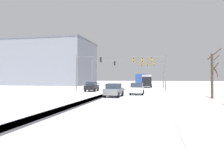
% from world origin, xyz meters
% --- Properties ---
extents(wheel_track_left_lane, '(1.17, 38.28, 0.01)m').
position_xyz_m(wheel_track_left_lane, '(-0.49, 17.40, 0.00)').
color(wheel_track_left_lane, '#424247').
rests_on(wheel_track_left_lane, ground).
extents(wheel_track_right_lane, '(0.93, 38.28, 0.01)m').
position_xyz_m(wheel_track_right_lane, '(-0.54, 17.40, 0.00)').
color(wheel_track_right_lane, '#424247').
rests_on(wheel_track_right_lane, ground).
extents(wheel_track_center, '(0.85, 38.28, 0.01)m').
position_xyz_m(wheel_track_center, '(0.03, 17.40, 0.00)').
color(wheel_track_center, '#424247').
rests_on(wheel_track_center, ground).
extents(sidewalk_kerb_right, '(4.00, 38.28, 0.12)m').
position_xyz_m(sidewalk_kerb_right, '(9.43, 15.66, 0.06)').
color(sidewalk_kerb_right, white).
rests_on(sidewalk_kerb_right, ground).
extents(traffic_signal_far_right, '(5.50, 0.45, 6.50)m').
position_xyz_m(traffic_signal_far_right, '(5.87, 44.83, 4.77)').
color(traffic_signal_far_right, slate).
rests_on(traffic_signal_far_right, ground).
extents(traffic_signal_near_left, '(6.64, 0.53, 6.50)m').
position_xyz_m(traffic_signal_near_left, '(-6.18, 30.88, 4.46)').
color(traffic_signal_near_left, slate).
rests_on(traffic_signal_near_left, ground).
extents(traffic_signal_near_right, '(6.12, 0.73, 6.50)m').
position_xyz_m(traffic_signal_near_right, '(5.61, 32.62, 4.79)').
color(traffic_signal_near_right, slate).
rests_on(traffic_signal_near_right, ground).
extents(traffic_signal_far_left, '(7.56, 0.63, 6.50)m').
position_xyz_m(traffic_signal_far_left, '(-5.87, 40.93, 4.52)').
color(traffic_signal_far_left, slate).
rests_on(traffic_signal_far_left, ground).
extents(car_black_lead, '(2.00, 4.18, 1.62)m').
position_xyz_m(car_black_lead, '(-4.44, 28.69, 0.82)').
color(car_black_lead, black).
rests_on(car_black_lead, ground).
extents(car_white_second, '(1.91, 4.14, 1.62)m').
position_xyz_m(car_white_second, '(3.82, 22.96, 0.82)').
color(car_white_second, silver).
rests_on(car_white_second, ground).
extents(car_grey_third, '(1.93, 4.15, 1.62)m').
position_xyz_m(car_grey_third, '(1.38, 18.74, 0.82)').
color(car_grey_third, slate).
rests_on(car_grey_third, ground).
extents(bus_oncoming, '(2.68, 11.00, 3.38)m').
position_xyz_m(bus_oncoming, '(2.01, 57.38, 1.99)').
color(bus_oncoming, '#284793').
rests_on(bus_oncoming, ground).
extents(box_truck_delivery, '(2.57, 7.49, 3.02)m').
position_xyz_m(box_truck_delivery, '(4.09, 46.28, 1.63)').
color(box_truck_delivery, black).
rests_on(box_truck_delivery, ground).
extents(bare_tree_sidewalk_mid, '(1.39, 1.83, 5.66)m').
position_xyz_m(bare_tree_sidewalk_mid, '(12.61, 18.75, 2.73)').
color(bare_tree_sidewalk_mid, '#423023').
rests_on(bare_tree_sidewalk_mid, ground).
extents(office_building_far_left_block, '(28.08, 20.37, 14.20)m').
position_xyz_m(office_building_far_left_block, '(-28.67, 59.33, 7.11)').
color(office_building_far_left_block, gray).
rests_on(office_building_far_left_block, ground).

